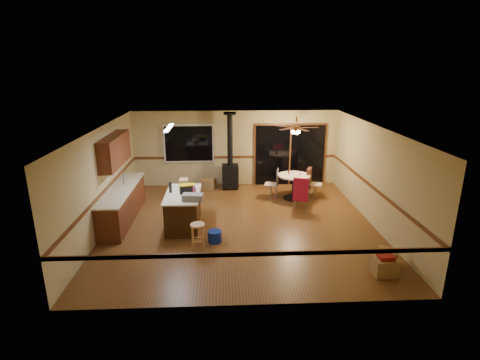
{
  "coord_description": "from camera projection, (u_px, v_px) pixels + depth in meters",
  "views": [
    {
      "loc": [
        -0.46,
        -9.18,
        4.11
      ],
      "look_at": [
        0.0,
        0.3,
        1.15
      ],
      "focal_mm": 28.0,
      "sensor_mm": 36.0,
      "label": 1
    }
  ],
  "objects": [
    {
      "name": "box_under_window",
      "position": [
        208.0,
        183.0,
        12.82
      ],
      "size": [
        0.56,
        0.51,
        0.36
      ],
      "primitive_type": "cube",
      "rotation": [
        0.0,
        0.0,
        -0.39
      ],
      "color": "olive",
      "rests_on": "floor"
    },
    {
      "name": "chair_near",
      "position": [
        301.0,
        189.0,
        10.92
      ],
      "size": [
        0.54,
        0.57,
        0.7
      ],
      "color": "#C4AF92",
      "rests_on": "ground"
    },
    {
      "name": "bottle_pink",
      "position": [
        194.0,
        191.0,
        9.46
      ],
      "size": [
        0.1,
        0.1,
        0.24
      ],
      "primitive_type": "cylinder",
      "rotation": [
        0.0,
        0.0,
        0.36
      ],
      "color": "#D84C8C",
      "rests_on": "kitchen_island"
    },
    {
      "name": "toolbox_yellow_lid",
      "position": [
        187.0,
        185.0,
        9.62
      ],
      "size": [
        0.42,
        0.28,
        0.03
      ],
      "primitive_type": "cube",
      "rotation": [
        0.0,
        0.0,
        0.22
      ],
      "color": "gold",
      "rests_on": "toolbox_black"
    },
    {
      "name": "wall_left",
      "position": [
        102.0,
        180.0,
        9.45
      ],
      "size": [
        0.0,
        7.0,
        7.0
      ],
      "primitive_type": "plane",
      "rotation": [
        1.57,
        0.0,
        1.57
      ],
      "color": "tan",
      "rests_on": "ground"
    },
    {
      "name": "chair_rail",
      "position": [
        241.0,
        189.0,
        9.7
      ],
      "size": [
        7.0,
        7.0,
        0.08
      ],
      "primitive_type": null,
      "color": "#572F15",
      "rests_on": "ground"
    },
    {
      "name": "box_corner_b",
      "position": [
        387.0,
        257.0,
        7.99
      ],
      "size": [
        0.51,
        0.49,
        0.32
      ],
      "primitive_type": "cube",
      "rotation": [
        0.0,
        0.0,
        -0.5
      ],
      "color": "olive",
      "rests_on": "floor"
    },
    {
      "name": "upper_cabinets",
      "position": [
        115.0,
        150.0,
        9.95
      ],
      "size": [
        0.35,
        2.0,
        0.8
      ],
      "primitive_type": "cube",
      "color": "#5B2917",
      "rests_on": "ground"
    },
    {
      "name": "ceiling_fan",
      "position": [
        296.0,
        129.0,
        11.27
      ],
      "size": [
        0.24,
        0.24,
        0.55
      ],
      "color": "brown",
      "rests_on": "ceiling"
    },
    {
      "name": "fluorescent_strip",
      "position": [
        169.0,
        128.0,
        9.44
      ],
      "size": [
        0.1,
        1.2,
        0.04
      ],
      "primitive_type": "cube",
      "color": "white",
      "rests_on": "ceiling"
    },
    {
      "name": "bottle_dark",
      "position": [
        170.0,
        187.0,
        9.7
      ],
      "size": [
        0.09,
        0.09,
        0.28
      ],
      "primitive_type": "cylinder",
      "rotation": [
        0.0,
        0.0,
        -0.2
      ],
      "color": "black",
      "rests_on": "kitchen_island"
    },
    {
      "name": "toolbox_black",
      "position": [
        187.0,
        189.0,
        9.65
      ],
      "size": [
        0.42,
        0.28,
        0.21
      ],
      "primitive_type": "cube",
      "rotation": [
        0.0,
        0.0,
        0.22
      ],
      "color": "black",
      "rests_on": "kitchen_island"
    },
    {
      "name": "box_corner_a",
      "position": [
        385.0,
        266.0,
        7.58
      ],
      "size": [
        0.48,
        0.4,
        0.36
      ],
      "primitive_type": "cube",
      "rotation": [
        0.0,
        0.0,
        0.02
      ],
      "color": "olive",
      "rests_on": "floor"
    },
    {
      "name": "wall_right",
      "position": [
        374.0,
        176.0,
        9.77
      ],
      "size": [
        0.0,
        7.0,
        7.0
      ],
      "primitive_type": "plane",
      "rotation": [
        1.57,
        0.0,
        -1.57
      ],
      "color": "tan",
      "rests_on": "ground"
    },
    {
      "name": "countertop",
      "position": [
        121.0,
        189.0,
        10.07
      ],
      "size": [
        0.64,
        3.04,
        0.04
      ],
      "primitive_type": "cube",
      "color": "beige",
      "rests_on": "lower_cabinets"
    },
    {
      "name": "glass_cream",
      "position": [
        300.0,
        173.0,
        11.64
      ],
      "size": [
        0.06,
        0.06,
        0.13
      ],
      "primitive_type": "cylinder",
      "rotation": [
        0.0,
        0.0,
        0.16
      ],
      "color": "beige",
      "rests_on": "dining_table"
    },
    {
      "name": "wall_front",
      "position": [
        251.0,
        239.0,
        6.27
      ],
      "size": [
        7.0,
        0.0,
        7.0
      ],
      "primitive_type": "plane",
      "rotation": [
        -1.57,
        0.0,
        0.0
      ],
      "color": "tan",
      "rests_on": "ground"
    },
    {
      "name": "ceiling",
      "position": [
        241.0,
        128.0,
        9.23
      ],
      "size": [
        7.0,
        7.0,
        0.0
      ],
      "primitive_type": "plane",
      "rotation": [
        3.14,
        0.0,
        0.0
      ],
      "color": "silver",
      "rests_on": "ground"
    },
    {
      "name": "wall_back",
      "position": [
        236.0,
        148.0,
        12.95
      ],
      "size": [
        7.0,
        0.0,
        7.0
      ],
      "primitive_type": "plane",
      "rotation": [
        1.57,
        0.0,
        0.0
      ],
      "color": "tan",
      "rests_on": "ground"
    },
    {
      "name": "blue_bucket",
      "position": [
        215.0,
        236.0,
        8.98
      ],
      "size": [
        0.44,
        0.44,
        0.28
      ],
      "primitive_type": "cylinder",
      "rotation": [
        0.0,
        0.0,
        -0.4
      ],
      "color": "#0B29A4",
      "rests_on": "floor"
    },
    {
      "name": "toolbox_grey",
      "position": [
        193.0,
        197.0,
        9.18
      ],
      "size": [
        0.52,
        0.33,
        0.15
      ],
      "primitive_type": "cube",
      "rotation": [
        0.0,
        0.0,
        -0.11
      ],
      "color": "slate",
      "rests_on": "kitchen_island"
    },
    {
      "name": "floor",
      "position": [
        241.0,
        224.0,
        10.0
      ],
      "size": [
        7.0,
        7.0,
        0.0
      ],
      "primitive_type": "plane",
      "color": "brown",
      "rests_on": "ground"
    },
    {
      "name": "sliding_door",
      "position": [
        290.0,
        155.0,
        13.06
      ],
      "size": [
        2.52,
        0.1,
        2.1
      ],
      "primitive_type": "cube",
      "color": "black",
      "rests_on": "ground"
    },
    {
      "name": "box_on_island",
      "position": [
        184.0,
        183.0,
        10.2
      ],
      "size": [
        0.23,
        0.31,
        0.21
      ],
      "primitive_type": "cube",
      "rotation": [
        0.0,
        0.0,
        -0.01
      ],
      "color": "olive",
      "rests_on": "kitchen_island"
    },
    {
      "name": "glass_red",
      "position": [
        289.0,
        172.0,
        11.76
      ],
      "size": [
        0.05,
        0.05,
        0.14
      ],
      "primitive_type": "cylinder",
      "rotation": [
        0.0,
        0.0,
        -0.01
      ],
      "color": "#590C14",
      "rests_on": "dining_table"
    },
    {
      "name": "bottle_white",
      "position": [
        181.0,
        183.0,
        10.22
      ],
      "size": [
        0.06,
        0.06,
        0.18
      ],
      "primitive_type": "cylinder",
      "rotation": [
        0.0,
        0.0,
        0.05
      ],
      "color": "white",
      "rests_on": "kitchen_island"
    },
    {
      "name": "lower_cabinets",
      "position": [
        123.0,
        205.0,
        10.2
      ],
      "size": [
        0.6,
        3.0,
        0.86
      ],
      "primitive_type": "cube",
      "color": "#5B2917",
      "rests_on": "ground"
    },
    {
      "name": "box_small_red",
      "position": [
        386.0,
        257.0,
        7.51
      ],
      "size": [
        0.3,
        0.25,
        0.08
      ],
      "primitive_type": "cube",
      "rotation": [
        0.0,
        0.0,
        0.02
      ],
      "color": "maroon",
      "rests_on": "box_corner_a"
    },
    {
      "name": "chair_left",
      "position": [
        275.0,
        180.0,
        11.79
      ],
      "size": [
        0.49,
        0.49,
        0.51
      ],
      "color": "#C4AF92",
      "rests_on": "ground"
    },
    {
      "name": "window",
      "position": [
        189.0,
        144.0,
        12.77
      ],
      "size": [
        1.72,
        0.1,
        1.32
      ],
      "primitive_type": "cube",
      "color": "black",
      "rests_on": "ground"
    },
    {
      "name": "kitchen_island",
      "position": [
        183.0,
        210.0,
        9.8
      ],
      "size": [
        0.88,
        1.68,
        0.9
      ],
      "color": "#36200D",
      "rests_on": "ground"
    },
    {
      "name": "bar_stool",
      "position": [
        198.0,
        236.0,
        8.62
      ],
      "size": [
        0.35,
        0.35,
        0.61
      ],
      "primitive_type": "cylinder",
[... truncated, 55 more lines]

